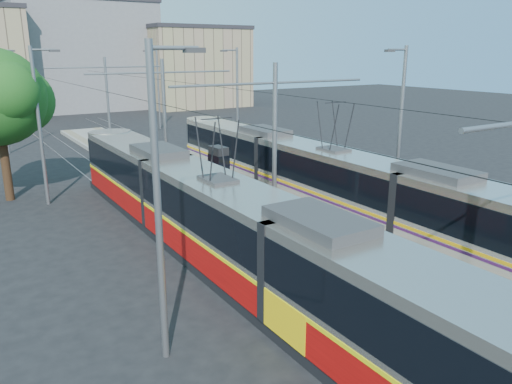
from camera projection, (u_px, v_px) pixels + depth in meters
ground at (419, 312)px, 15.35m from camera, size 160.00×160.00×0.00m
platform at (187, 186)px, 29.15m from camera, size 4.00×50.00×0.30m
tactile_strip_left at (164, 187)px, 28.37m from camera, size 0.70×50.00×0.01m
tactile_strip_right at (209, 180)px, 29.85m from camera, size 0.70×50.00×0.01m
rails at (187, 188)px, 29.19m from camera, size 8.71×70.00×0.03m
tram_left at (219, 223)px, 18.16m from camera, size 2.43×28.27×5.50m
tram_right at (332, 180)px, 23.54m from camera, size 2.43×28.95×5.50m
catenary at (207, 116)px, 25.64m from camera, size 9.20×70.00×7.00m
street_lamps at (158, 110)px, 31.31m from camera, size 15.18×38.22×8.00m
shelter at (219, 168)px, 27.00m from camera, size 0.77×1.18×2.51m
tree at (3, 99)px, 25.79m from camera, size 5.47×5.05×7.94m
building_centre at (82, 55)px, 68.57m from camera, size 18.36×14.28×14.39m
building_right at (193, 67)px, 71.31m from camera, size 14.28×10.20×11.17m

